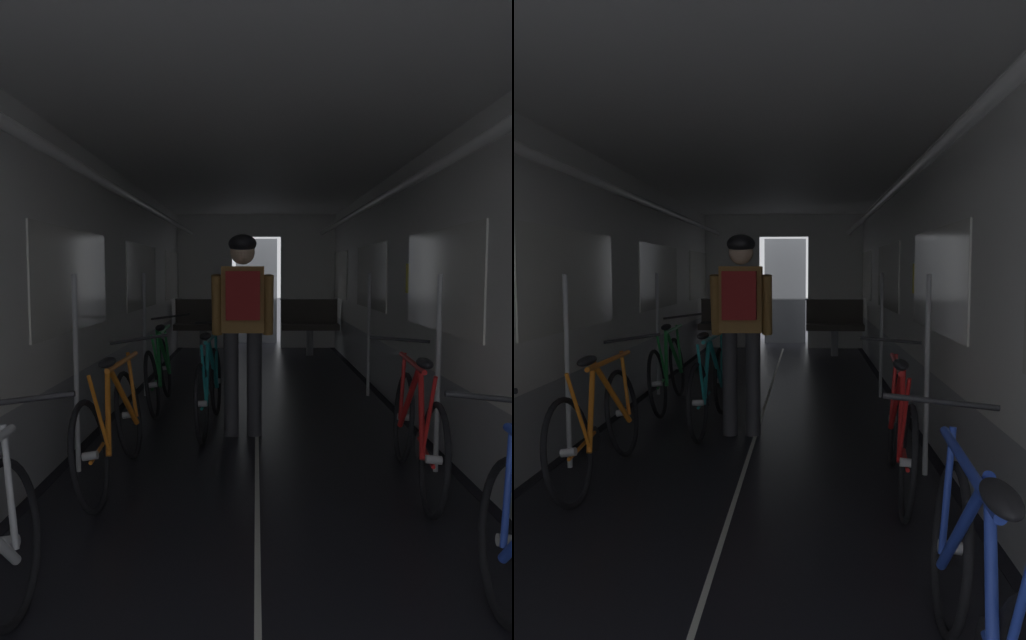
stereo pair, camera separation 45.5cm
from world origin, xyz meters
The scene contains 9 objects.
train_car_shell centered at (0.00, 3.60, 1.70)m, with size 3.14×12.34×2.57m.
bench_seat_far_left centered at (-0.90, 8.07, 0.57)m, with size 0.98×0.51×0.95m.
bench_seat_far_right centered at (0.90, 8.07, 0.57)m, with size 0.98×0.51×0.95m.
bicycle_blue centered at (0.98, -0.25, 0.38)m, with size 0.44×1.69×0.95m.
bicycle_green centered at (-1.01, 4.10, 0.38)m, with size 0.44×1.69×0.95m.
bicycle_red centered at (1.05, 1.82, 0.38)m, with size 0.44×1.69×0.95m.
bicycle_orange centered at (-0.97, 1.90, 0.38)m, with size 0.44×1.69×0.96m.
person_cyclist_aisle centered at (-0.12, 3.02, 1.07)m, with size 0.54×0.40×1.73m.
bicycle_teal_in_aisle centered at (-0.43, 3.29, 0.38)m, with size 0.44×1.69×0.94m.
Camera 2 is at (0.45, -2.06, 1.42)m, focal length 33.76 mm.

